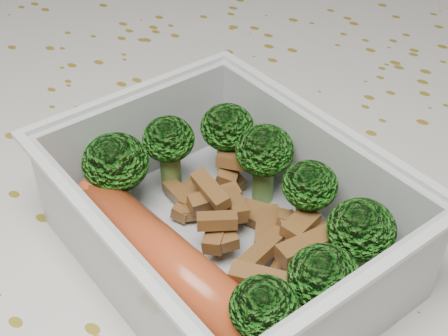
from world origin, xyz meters
The scene contains 6 objects.
dining_table centered at (0.00, 0.00, 0.67)m, with size 1.40×0.90×0.75m.
tablecloth centered at (0.00, 0.00, 0.72)m, with size 1.46×0.96×0.19m.
lunch_container centered at (0.04, -0.04, 0.78)m, with size 0.23×0.20×0.07m.
broccoli_florets centered at (0.04, -0.02, 0.80)m, with size 0.18×0.14×0.06m.
meat_pile centered at (0.04, -0.02, 0.77)m, with size 0.12×0.09×0.03m.
sausage centered at (0.03, -0.08, 0.78)m, with size 0.17×0.06×0.03m.
Camera 1 is at (0.19, -0.25, 1.03)m, focal length 50.00 mm.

